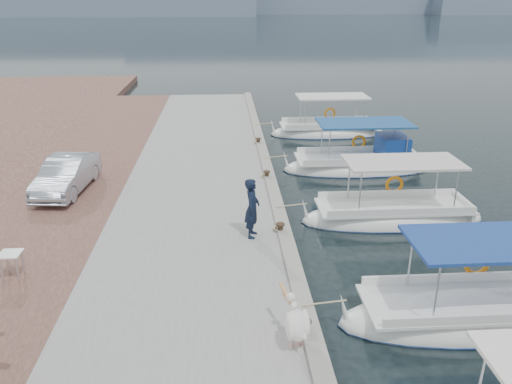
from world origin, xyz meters
TOP-DOWN VIEW (x-y plane):
  - ground at (0.00, 0.00)m, footprint 400.00×400.00m
  - concrete_quay at (-3.00, 5.00)m, footprint 6.00×40.00m
  - quay_curb at (-0.22, 5.00)m, footprint 0.44×40.00m
  - cobblestone_strip at (-8.00, 5.00)m, footprint 4.00×40.00m
  - fishing_caique_b at (4.14, -2.67)m, footprint 7.11×2.20m
  - fishing_caique_c at (3.87, 3.22)m, footprint 6.57×2.09m
  - fishing_caique_d at (4.14, 8.77)m, footprint 6.88×2.39m
  - fishing_caique_e at (3.89, 14.94)m, footprint 6.60×2.24m
  - mooring_bollards at (-0.35, 1.50)m, footprint 0.28×20.28m
  - pelican at (-0.61, -3.90)m, footprint 0.66×1.42m
  - fisherman at (-1.24, 1.36)m, footprint 0.58×0.77m
  - parked_car at (-8.05, 5.64)m, footprint 1.76×4.09m
  - folding_table at (-7.71, -0.68)m, footprint 0.55×0.55m

SIDE VIEW (x-z plane):
  - ground at x=0.00m, z-range 0.00..0.00m
  - fishing_caique_b at x=4.14m, z-range -1.29..1.54m
  - fishing_caique_e at x=3.89m, z-range -1.29..1.54m
  - fishing_caique_c at x=3.87m, z-range -1.29..1.54m
  - fishing_caique_d at x=4.14m, z-range -1.22..1.61m
  - concrete_quay at x=-3.00m, z-range 0.00..0.50m
  - cobblestone_strip at x=-8.00m, z-range 0.00..0.50m
  - quay_curb at x=-0.22m, z-range 0.50..0.62m
  - mooring_bollards at x=-0.35m, z-range 0.53..0.86m
  - folding_table at x=-7.71m, z-range 0.66..1.39m
  - pelican at x=-0.61m, z-range 0.52..1.61m
  - parked_car at x=-8.05m, z-range 0.50..1.81m
  - fisherman at x=-1.24m, z-range 0.50..2.39m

